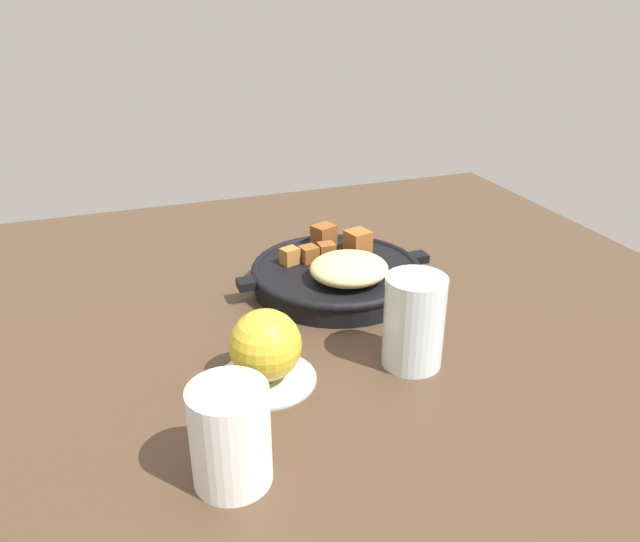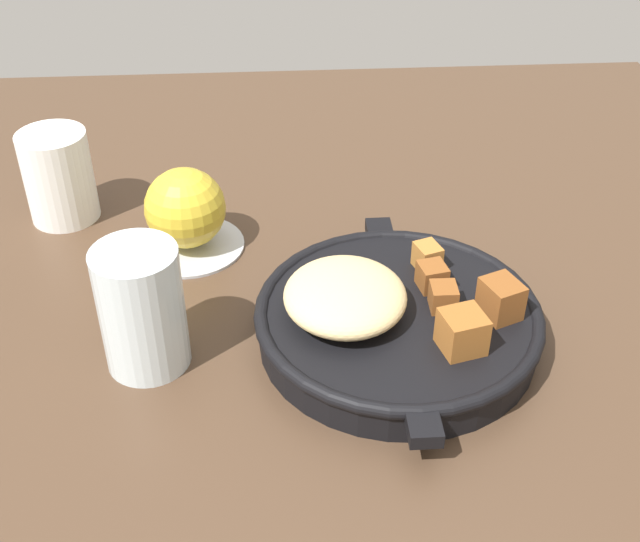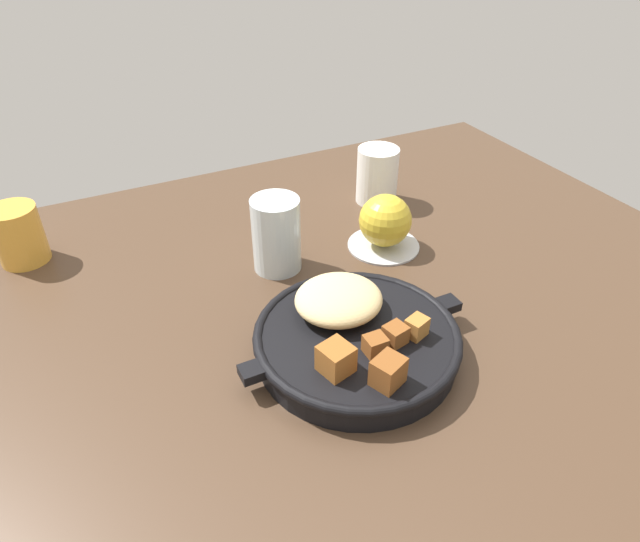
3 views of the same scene
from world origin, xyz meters
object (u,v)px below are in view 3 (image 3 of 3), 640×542
(juice_glass_amber, at_px, (18,235))
(water_glass_tall, at_px, (276,235))
(red_apple, at_px, (385,220))
(cast_iron_skillet, at_px, (355,336))

(juice_glass_amber, xyz_separation_m, water_glass_tall, (0.32, -0.18, 0.01))
(red_apple, distance_m, juice_glass_amber, 0.53)
(juice_glass_amber, bearing_deg, red_apple, -22.69)
(red_apple, height_order, water_glass_tall, water_glass_tall)
(cast_iron_skillet, xyz_separation_m, water_glass_tall, (-0.01, 0.20, 0.03))
(red_apple, relative_size, juice_glass_amber, 0.92)
(juice_glass_amber, height_order, water_glass_tall, water_glass_tall)
(cast_iron_skillet, height_order, water_glass_tall, water_glass_tall)
(cast_iron_skillet, relative_size, red_apple, 3.63)
(red_apple, bearing_deg, juice_glass_amber, 157.31)
(juice_glass_amber, relative_size, water_glass_tall, 0.79)
(red_apple, xyz_separation_m, water_glass_tall, (-0.16, 0.02, 0.01))
(cast_iron_skillet, distance_m, water_glass_tall, 0.20)
(juice_glass_amber, distance_m, water_glass_tall, 0.37)
(cast_iron_skillet, bearing_deg, juice_glass_amber, 130.98)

